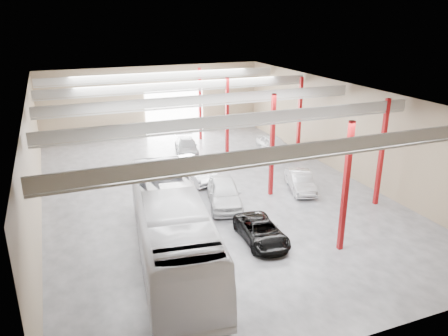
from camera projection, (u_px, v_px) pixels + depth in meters
depot_shell at (208, 121)px, 29.56m from camera, size 22.12×32.12×7.06m
coach_bus at (171, 225)px, 21.82m from camera, size 4.87×13.72×3.74m
black_sedan at (261, 231)px, 23.89m from camera, size 2.31×4.51×1.22m
car_row_a at (224, 193)px, 28.32m from camera, size 3.25×5.33×1.70m
car_row_b at (189, 169)px, 32.62m from camera, size 3.15×5.39×1.68m
car_row_c at (186, 146)px, 38.80m from camera, size 2.77×4.91×1.34m
car_right_near at (300, 181)px, 30.76m from camera, size 2.67×4.43×1.38m
car_right_far at (274, 145)px, 38.67m from camera, size 2.18×4.81×1.60m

